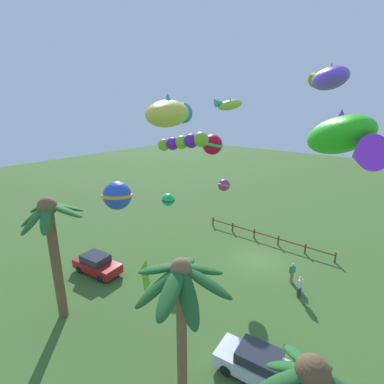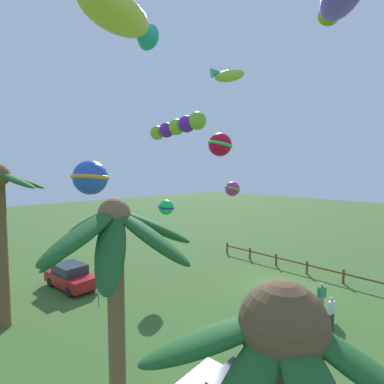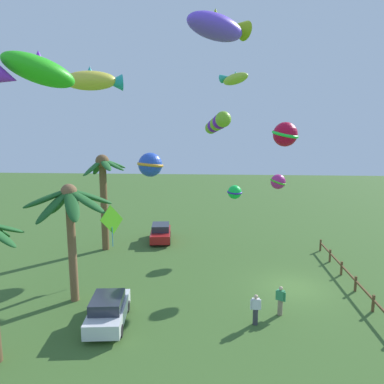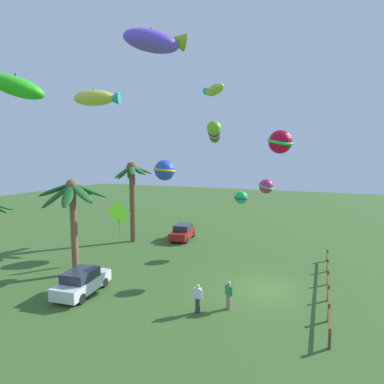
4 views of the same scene
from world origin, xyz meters
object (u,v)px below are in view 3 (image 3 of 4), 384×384
(kite_diamond_8, at_px, (112,220))
(spectator_0, at_px, (256,309))
(kite_fish_9, at_px, (35,71))
(palm_tree_0, at_px, (70,211))
(parked_car_1, at_px, (161,233))
(spectator_1, at_px, (280,300))
(kite_ball_1, at_px, (235,192))
(kite_ball_3, at_px, (285,134))
(kite_ball_5, at_px, (278,182))
(kite_fish_7, at_px, (219,27))
(palm_tree_2, at_px, (103,181))
(kite_fish_0, at_px, (234,79))
(kite_fish_6, at_px, (94,81))
(parked_car_0, at_px, (108,310))
(kite_tube_2, at_px, (218,123))
(kite_ball_4, at_px, (150,165))

(kite_diamond_8, bearing_deg, spectator_0, -121.91)
(kite_fish_9, bearing_deg, palm_tree_0, 12.69)
(parked_car_1, relative_size, spectator_1, 2.57)
(kite_ball_1, relative_size, kite_ball_3, 0.63)
(parked_car_1, distance_m, kite_fish_9, 20.10)
(parked_car_1, distance_m, kite_ball_5, 12.09)
(spectator_1, height_order, kite_ball_3, kite_ball_3)
(palm_tree_0, xyz_separation_m, kite_fish_9, (-5.00, -1.13, 6.60))
(spectator_0, bearing_deg, kite_ball_3, -16.57)
(kite_fish_7, xyz_separation_m, kite_fish_9, (-2.46, 6.97, -2.11))
(palm_tree_0, distance_m, kite_fish_7, 12.16)
(kite_ball_5, bearing_deg, kite_fish_7, 153.63)
(palm_tree_2, xyz_separation_m, parked_car_1, (2.58, -4.16, -4.93))
(kite_fish_0, bearing_deg, kite_diamond_8, 90.13)
(kite_ball_5, bearing_deg, kite_fish_6, 111.41)
(parked_car_0, relative_size, kite_fish_0, 2.02)
(parked_car_0, relative_size, kite_fish_9, 1.28)
(spectator_1, bearing_deg, palm_tree_2, 51.90)
(spectator_1, distance_m, kite_ball_5, 8.65)
(kite_ball_1, relative_size, kite_fish_6, 0.48)
(spectator_1, relative_size, kite_tube_2, 0.42)
(palm_tree_2, height_order, kite_tube_2, kite_tube_2)
(palm_tree_2, xyz_separation_m, kite_fish_7, (-11.57, -9.13, 8.32))
(parked_car_1, xyz_separation_m, spectator_0, (-13.47, -6.98, 0.06))
(kite_fish_7, xyz_separation_m, kite_diamond_8, (6.22, 6.89, -10.14))
(kite_fish_6, distance_m, kite_fish_7, 8.21)
(palm_tree_0, xyz_separation_m, kite_diamond_8, (3.68, -1.21, -1.43))
(spectator_0, bearing_deg, kite_fish_6, 69.21)
(spectator_1, distance_m, kite_diamond_8, 11.64)
(kite_fish_9, bearing_deg, kite_diamond_8, -0.57)
(kite_fish_7, bearing_deg, kite_ball_1, -6.54)
(kite_ball_3, xyz_separation_m, kite_fish_6, (-6.12, 11.79, 3.00))
(spectator_1, xyz_separation_m, kite_tube_2, (7.51, 3.44, 9.38))
(palm_tree_0, bearing_deg, kite_tube_2, -50.33)
(spectator_1, distance_m, kite_ball_3, 12.16)
(kite_fish_7, bearing_deg, kite_ball_3, -25.42)
(palm_tree_0, xyz_separation_m, kite_fish_7, (-2.54, -8.10, 8.71))
(parked_car_0, height_order, kite_ball_5, kite_ball_5)
(palm_tree_0, xyz_separation_m, palm_tree_2, (9.03, 1.02, 0.39))
(kite_ball_5, height_order, kite_diamond_8, kite_ball_5)
(kite_fish_0, distance_m, kite_ball_5, 7.63)
(kite_fish_0, height_order, kite_ball_5, kite_fish_0)
(kite_tube_2, bearing_deg, kite_fish_6, 126.71)
(spectator_0, xyz_separation_m, kite_ball_4, (9.94, 7.11, 6.32))
(palm_tree_0, bearing_deg, spectator_1, -94.01)
(kite_fish_9, bearing_deg, kite_fish_0, -42.31)
(parked_car_0, height_order, kite_ball_1, kite_ball_1)
(kite_fish_0, distance_m, kite_fish_6, 8.19)
(kite_ball_1, relative_size, kite_fish_9, 0.52)
(kite_ball_5, relative_size, kite_fish_7, 0.42)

